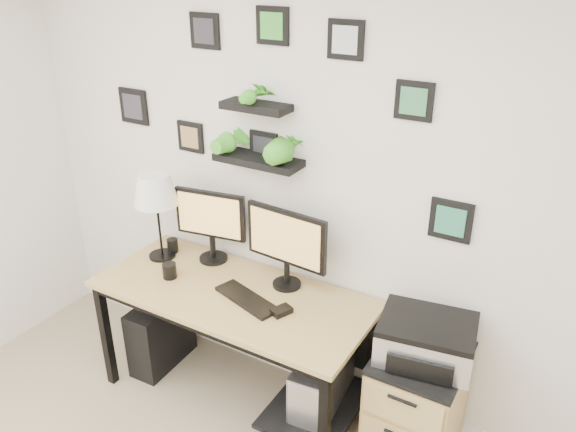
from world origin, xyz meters
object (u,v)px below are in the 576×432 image
Objects in this scene: desk at (241,309)px; monitor_right at (286,242)px; monitor_left at (211,221)px; pc_tower_black at (161,333)px; file_cabinet at (415,408)px; mug at (170,271)px; printer at (426,340)px; table_lamp at (156,192)px; pc_tower_grey at (322,392)px.

monitor_right is at bearing 41.08° from desk.
desk is 0.56m from monitor_left.
pc_tower_black is 0.68× the size of file_cabinet.
printer reaches higher than mug.
monitor_right reaches higher than mug.
table_lamp is 0.48m from mug.
table_lamp reaches higher than monitor_left.
mug is 1.56m from file_cabinet.
mug is 0.20× the size of pc_tower_black.
mug is at bearing -107.28° from monitor_left.
desk is 3.48× the size of monitor_left.
desk reaches higher than pc_tower_grey.
monitor_left is at bearing 177.08° from monitor_right.
mug is (0.21, -0.17, -0.39)m from table_lamp.
table_lamp reaches higher than pc_tower_black.
monitor_left is 1.43m from printer.
monitor_left is 5.06× the size of mug.
file_cabinet is 1.33× the size of printer.
desk is at bearing -6.61° from table_lamp.
table_lamp reaches higher than pc_tower_grey.
table_lamp is at bearing 179.42° from file_cabinet.
desk is 3.13× the size of monitor_right.
printer is at bearing 6.10° from mug.
pc_tower_grey is at bearing -3.42° from table_lamp.
printer is at bearing 0.70° from pc_tower_black.
printer is (0.86, -0.11, -0.26)m from monitor_right.
pc_tower_grey is (1.16, 0.03, 0.01)m from pc_tower_black.
monitor_right reaches higher than desk.
mug is at bearing -173.90° from printer.
file_cabinet is 0.44m from printer.
pc_tower_black is at bearing -176.97° from printer.
table_lamp reaches higher than monitor_right.
monitor_right is at bearing 153.04° from pc_tower_grey.
printer is at bearing 3.53° from desk.
monitor_right is (0.54, -0.03, 0.01)m from monitor_left.
pc_tower_black is (-0.83, -0.20, -0.80)m from monitor_right.
monitor_right reaches higher than printer.
monitor_left is at bearing 174.17° from file_cabinet.
table_lamp is at bearing -173.46° from monitor_right.
monitor_right is at bearing 172.85° from printer.
printer is (0.53, 0.06, 0.53)m from pc_tower_grey.
mug reaches higher than desk.
pc_tower_grey is at bearing -0.88° from pc_tower_black.
printer reaches higher than pc_tower_black.
monitor_right is 1.10m from file_cabinet.
pc_tower_black is 1.69m from file_cabinet.
monitor_right is 5.62× the size of mug.
printer is at bearing 36.93° from file_cabinet.
mug is at bearing -38.78° from table_lamp.
pc_tower_grey is 1.01× the size of printer.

